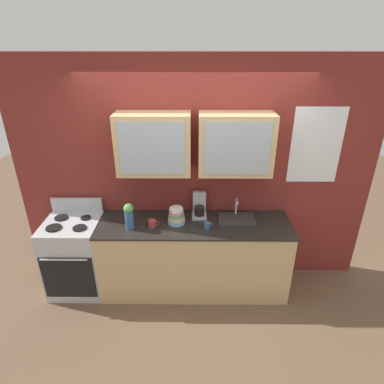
{
  "coord_description": "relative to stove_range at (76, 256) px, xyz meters",
  "views": [
    {
      "loc": [
        -0.01,
        -3.11,
        2.8
      ],
      "look_at": [
        -0.03,
        0.0,
        1.31
      ],
      "focal_mm": 30.01,
      "sensor_mm": 36.0,
      "label": 1
    }
  ],
  "objects": [
    {
      "name": "ground_plane",
      "position": [
        1.41,
        0.0,
        -0.46
      ],
      "size": [
        10.0,
        10.0,
        0.0
      ],
      "primitive_type": "plane",
      "color": "brown"
    },
    {
      "name": "back_wall_unit",
      "position": [
        1.41,
        0.32,
        0.99
      ],
      "size": [
        4.14,
        0.43,
        2.69
      ],
      "color": "maroon",
      "rests_on": "ground_plane"
    },
    {
      "name": "counter",
      "position": [
        1.41,
        0.0,
        -0.01
      ],
      "size": [
        2.2,
        0.64,
        0.91
      ],
      "color": "tan",
      "rests_on": "ground_plane"
    },
    {
      "name": "stove_range",
      "position": [
        0.0,
        0.0,
        0.0
      ],
      "size": [
        0.64,
        0.64,
        1.09
      ],
      "color": "silver",
      "rests_on": "ground_plane"
    },
    {
      "name": "sink_faucet",
      "position": [
        1.89,
        0.07,
        0.47
      ],
      "size": [
        0.42,
        0.29,
        0.24
      ],
      "color": "#2D2D30",
      "rests_on": "counter"
    },
    {
      "name": "bowl_stack",
      "position": [
        1.21,
        0.02,
        0.54
      ],
      "size": [
        0.2,
        0.2,
        0.19
      ],
      "color": "#8CB7E0",
      "rests_on": "counter"
    },
    {
      "name": "vase",
      "position": [
        0.7,
        -0.1,
        0.61
      ],
      "size": [
        0.11,
        0.11,
        0.3
      ],
      "color": "#33598C",
      "rests_on": "counter"
    },
    {
      "name": "cup_near_sink",
      "position": [
        1.55,
        -0.1,
        0.49
      ],
      "size": [
        0.1,
        0.07,
        0.08
      ],
      "color": "#38608C",
      "rests_on": "counter"
    },
    {
      "name": "cup_near_bowls",
      "position": [
        0.94,
        -0.07,
        0.49
      ],
      "size": [
        0.12,
        0.08,
        0.09
      ],
      "color": "#993838",
      "rests_on": "counter"
    },
    {
      "name": "coffee_maker",
      "position": [
        1.47,
        0.2,
        0.56
      ],
      "size": [
        0.17,
        0.2,
        0.29
      ],
      "color": "#B7B7BC",
      "rests_on": "counter"
    }
  ]
}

